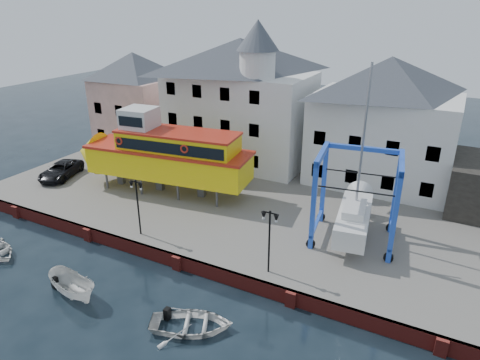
% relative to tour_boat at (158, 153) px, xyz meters
% --- Properties ---
extents(ground, '(140.00, 140.00, 0.00)m').
position_rel_tour_boat_xyz_m(ground, '(7.54, -8.20, -4.39)').
color(ground, black).
rests_on(ground, ground).
extents(hardstanding, '(44.00, 22.00, 1.00)m').
position_rel_tour_boat_xyz_m(hardstanding, '(7.54, 2.80, -3.89)').
color(hardstanding, slate).
rests_on(hardstanding, ground).
extents(quay_wall, '(44.00, 0.47, 1.00)m').
position_rel_tour_boat_xyz_m(quay_wall, '(7.54, -8.10, -3.89)').
color(quay_wall, maroon).
rests_on(quay_wall, ground).
extents(building_pink, '(8.00, 7.00, 10.30)m').
position_rel_tour_boat_xyz_m(building_pink, '(-10.46, 9.79, 1.76)').
color(building_pink, tan).
rests_on(building_pink, hardstanding).
extents(building_white_main, '(14.00, 8.30, 14.00)m').
position_rel_tour_boat_xyz_m(building_white_main, '(2.67, 10.19, 2.96)').
color(building_white_main, silver).
rests_on(building_white_main, hardstanding).
extents(building_white_right, '(12.00, 8.00, 11.20)m').
position_rel_tour_boat_xyz_m(building_white_right, '(16.54, 10.79, 2.21)').
color(building_white_right, silver).
rests_on(building_white_right, hardstanding).
extents(lamp_post_left, '(1.12, 0.32, 4.20)m').
position_rel_tour_boat_xyz_m(lamp_post_left, '(3.54, -7.00, -0.21)').
color(lamp_post_left, black).
rests_on(lamp_post_left, hardstanding).
extents(lamp_post_right, '(1.12, 0.32, 4.20)m').
position_rel_tour_boat_xyz_m(lamp_post_right, '(13.54, -7.00, -0.21)').
color(lamp_post_right, black).
rests_on(lamp_post_right, hardstanding).
extents(tour_boat, '(16.85, 5.97, 7.18)m').
position_rel_tour_boat_xyz_m(tour_boat, '(0.00, 0.00, 0.00)').
color(tour_boat, '#59595E').
rests_on(tour_boat, hardstanding).
extents(travel_lift, '(6.16, 8.17, 12.03)m').
position_rel_tour_boat_xyz_m(travel_lift, '(17.03, -0.06, -1.37)').
color(travel_lift, blue).
rests_on(travel_lift, hardstanding).
extents(van, '(3.74, 5.53, 1.41)m').
position_rel_tour_boat_xyz_m(van, '(-10.07, -2.05, -2.68)').
color(van, black).
rests_on(van, hardstanding).
extents(motorboat_a, '(4.27, 2.25, 1.57)m').
position_rel_tour_boat_xyz_m(motorboat_a, '(3.61, -13.37, -4.39)').
color(motorboat_a, silver).
rests_on(motorboat_a, ground).
extents(motorboat_b, '(5.42, 4.81, 0.93)m').
position_rel_tour_boat_xyz_m(motorboat_b, '(11.48, -12.47, -4.39)').
color(motorboat_b, silver).
rests_on(motorboat_b, ground).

